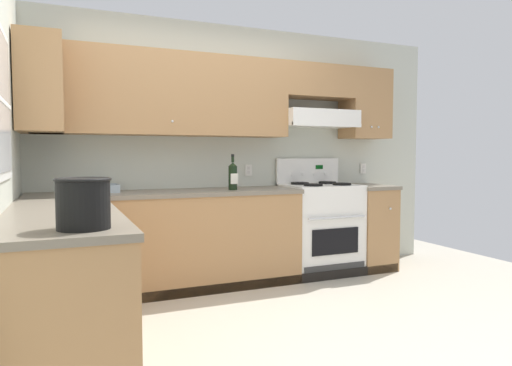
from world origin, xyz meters
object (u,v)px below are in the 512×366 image
(bowl, at_px, (100,190))
(bucket, at_px, (83,202))
(stove, at_px, (320,227))
(wine_bottle, at_px, (233,175))

(bowl, distance_m, bucket, 2.09)
(stove, distance_m, wine_bottle, 1.16)
(bucket, bearing_deg, bowl, 83.69)
(wine_bottle, distance_m, bucket, 2.37)
(bucket, bearing_deg, wine_bottle, 53.50)
(stove, height_order, bowl, stove)
(wine_bottle, bearing_deg, bucket, -126.50)
(stove, height_order, wine_bottle, wine_bottle)
(stove, distance_m, bowl, 2.23)
(stove, bearing_deg, wine_bottle, -175.27)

